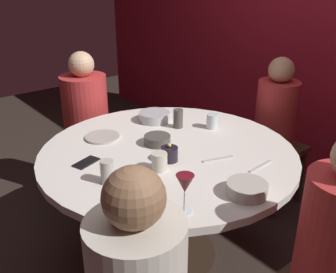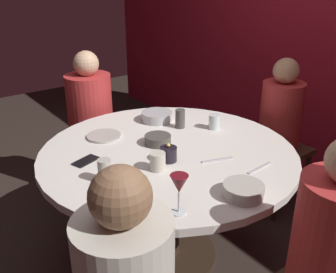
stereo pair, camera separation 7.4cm
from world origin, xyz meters
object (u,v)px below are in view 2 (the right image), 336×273
at_px(dining_table, 168,172).
at_px(seated_diner_back, 280,118).
at_px(wine_glass, 179,186).
at_px(bowl_small_white, 158,140).
at_px(cup_center_front, 105,171).
at_px(bowl_salad_center, 243,190).
at_px(dinner_plate, 104,136).
at_px(seated_diner_right, 332,249).
at_px(cell_phone, 86,161).
at_px(bowl_serving_large, 157,116).
at_px(cup_near_candle, 214,122).
at_px(candle_holder, 168,154).
at_px(cup_by_left_diner, 180,119).
at_px(cup_by_right_diner, 158,161).
at_px(seated_diner_left, 90,109).

height_order(dining_table, seated_diner_back, seated_diner_back).
height_order(wine_glass, bowl_small_white, wine_glass).
height_order(wine_glass, cup_center_front, wine_glass).
bearing_deg(seated_diner_back, bowl_salad_center, 29.53).
bearing_deg(dinner_plate, cup_center_front, -27.74).
height_order(seated_diner_right, bowl_salad_center, seated_diner_right).
height_order(cell_phone, bowl_serving_large, bowl_serving_large).
distance_m(dining_table, cup_near_candle, 0.46).
height_order(wine_glass, cup_near_candle, wine_glass).
bearing_deg(bowl_salad_center, wine_glass, -103.58).
distance_m(bowl_small_white, cup_center_front, 0.49).
bearing_deg(candle_holder, cup_by_left_diner, 133.52).
height_order(candle_holder, cup_by_right_diner, candle_holder).
height_order(seated_diner_back, cell_phone, seated_diner_back).
bearing_deg(cup_by_right_diner, seated_diner_right, 12.03).
bearing_deg(cup_by_left_diner, cup_by_right_diner, -50.22).
bearing_deg(dinner_plate, cup_by_left_diner, 70.95).
xyz_separation_m(seated_diner_back, bowl_salad_center, (0.58, -1.02, 0.07)).
height_order(cell_phone, cup_by_left_diner, cup_by_left_diner).
bearing_deg(cup_near_candle, wine_glass, -52.37).
xyz_separation_m(cell_phone, bowl_serving_large, (-0.25, 0.64, 0.03)).
distance_m(dining_table, seated_diner_left, 0.97).
bearing_deg(wine_glass, cup_near_candle, 127.63).
relative_size(bowl_serving_large, bowl_salad_center, 1.12).
relative_size(dining_table, cup_center_front, 12.35).
bearing_deg(bowl_small_white, seated_diner_back, 84.47).
relative_size(wine_glass, cup_by_right_diner, 1.90).
bearing_deg(bowl_serving_large, cup_near_candle, 32.03).
bearing_deg(bowl_serving_large, cup_center_front, -53.07).
xyz_separation_m(seated_diner_back, wine_glass, (0.51, -1.33, 0.17)).
height_order(seated_diner_right, bowl_serving_large, seated_diner_right).
distance_m(seated_diner_back, seated_diner_right, 1.42).
xyz_separation_m(wine_glass, bowl_small_white, (-0.60, 0.33, -0.10)).
height_order(cup_near_candle, cup_center_front, cup_center_front).
bearing_deg(cup_near_candle, dining_table, -80.63).
xyz_separation_m(seated_diner_left, cell_phone, (0.82, -0.43, 0.04)).
bearing_deg(seated_diner_right, seated_diner_back, -44.94).
xyz_separation_m(bowl_serving_large, bowl_small_white, (0.30, -0.21, -0.00)).
xyz_separation_m(dining_table, cup_near_candle, (-0.07, 0.42, 0.19)).
xyz_separation_m(dining_table, cup_center_front, (0.10, -0.45, 0.20)).
xyz_separation_m(cup_near_candle, cup_center_front, (0.17, -0.86, 0.01)).
height_order(cup_near_candle, cup_by_right_diner, same).
bearing_deg(bowl_serving_large, dinner_plate, -86.28).
bearing_deg(wine_glass, bowl_serving_large, 149.18).
bearing_deg(cup_near_candle, seated_diner_right, -21.24).
relative_size(seated_diner_left, bowl_salad_center, 6.20).
distance_m(seated_diner_back, cup_by_left_diner, 0.78).
relative_size(dining_table, bowl_salad_center, 7.76).
bearing_deg(cell_phone, dining_table, -126.47).
relative_size(dining_table, cup_by_right_diner, 15.41).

